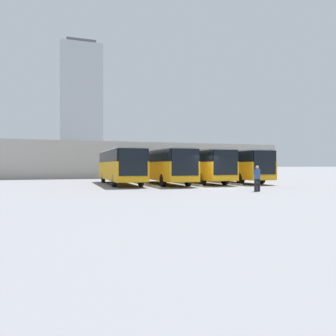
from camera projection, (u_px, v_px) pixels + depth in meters
The scene contains 11 objects.
ground_plane at pixel (207, 187), 25.75m from camera, with size 600.00×600.00×0.00m, color gray.
bus_0 at pixel (232, 165), 33.54m from camera, with size 2.56×11.51×3.15m.
curb_divider_0 at pixel (223, 183), 31.33m from camera, with size 0.24×6.84×0.15m, color #B2B2AD.
bus_1 at pixel (198, 165), 32.22m from camera, with size 2.56×11.51×3.15m.
curb_divider_1 at pixel (186, 183), 30.01m from camera, with size 0.24×6.84×0.15m, color #B2B2AD.
bus_2 at pixel (163, 165), 30.32m from camera, with size 2.56×11.51×3.15m.
curb_divider_2 at pixel (148, 185), 28.11m from camera, with size 0.24×6.84×0.15m, color #B2B2AD.
bus_3 at pixel (120, 165), 29.87m from camera, with size 2.56×11.51×3.15m.
pedestrian at pixel (257, 178), 21.83m from camera, with size 0.47×0.47×1.72m.
station_building at pixel (136, 160), 49.24m from camera, with size 42.97×11.72×4.97m.
office_tower at pixel (81, 107), 167.49m from camera, with size 20.22×20.22×64.15m.
Camera 1 is at (11.14, 23.41, 1.75)m, focal length 35.00 mm.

